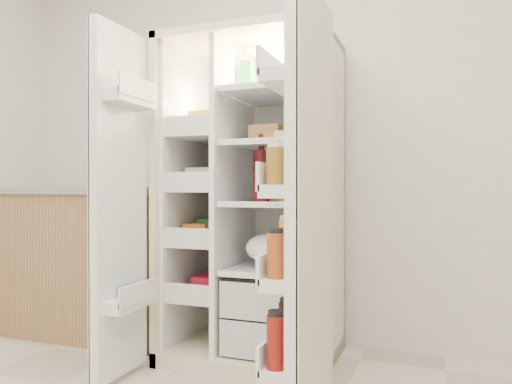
% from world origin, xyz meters
% --- Properties ---
extents(wall_back, '(4.00, 0.02, 2.70)m').
position_xyz_m(wall_back, '(0.00, 2.00, 1.35)').
color(wall_back, beige).
rests_on(wall_back, floor).
extents(refrigerator, '(0.92, 0.70, 1.80)m').
position_xyz_m(refrigerator, '(-0.12, 1.65, 0.74)').
color(refrigerator, beige).
rests_on(refrigerator, floor).
extents(freezer_door, '(0.15, 0.40, 1.72)m').
position_xyz_m(freezer_door, '(-0.63, 1.05, 0.89)').
color(freezer_door, white).
rests_on(freezer_door, floor).
extents(fridge_door, '(0.17, 0.58, 1.72)m').
position_xyz_m(fridge_door, '(0.35, 0.96, 0.87)').
color(fridge_door, white).
rests_on(fridge_door, floor).
extents(kitchen_counter, '(1.33, 0.71, 0.97)m').
position_xyz_m(kitchen_counter, '(-1.36, 1.71, 0.49)').
color(kitchen_counter, '#9F7D4F').
rests_on(kitchen_counter, floor).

